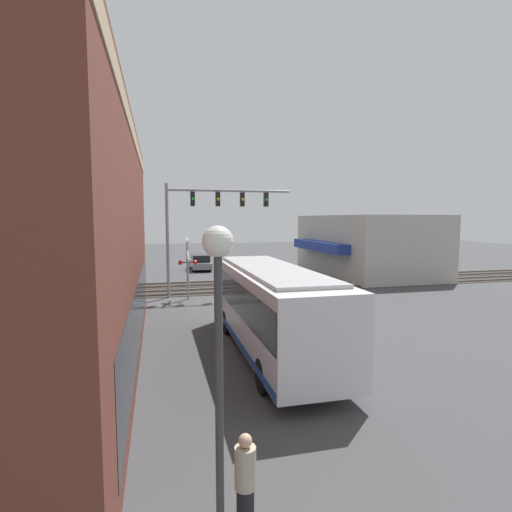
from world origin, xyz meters
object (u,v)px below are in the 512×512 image
(parked_car_black, at_px, (273,270))
(pedestrian_by_lamp, at_px, (245,484))
(crossing_signal, at_px, (188,262))
(streetlamp, at_px, (219,365))
(parked_car_grey, at_px, (200,263))
(city_bus, at_px, (271,306))

(parked_car_black, distance_m, pedestrian_by_lamp, 27.47)
(crossing_signal, relative_size, streetlamp, 0.78)
(parked_car_grey, distance_m, pedestrian_by_lamp, 33.19)
(city_bus, distance_m, crossing_signal, 11.00)
(parked_car_grey, bearing_deg, streetlamp, 174.52)
(crossing_signal, height_order, streetlamp, streetlamp)
(crossing_signal, distance_m, parked_car_grey, 14.40)
(parked_car_grey, relative_size, pedestrian_by_lamp, 2.86)
(crossing_signal, height_order, parked_car_grey, crossing_signal)
(parked_car_black, height_order, pedestrian_by_lamp, pedestrian_by_lamp)
(city_bus, relative_size, crossing_signal, 2.65)
(city_bus, xyz_separation_m, parked_car_grey, (24.90, -0.00, -1.07))
(city_bus, distance_m, parked_car_black, 18.88)
(city_bus, bearing_deg, crossing_signal, 11.70)
(city_bus, xyz_separation_m, streetlamp, (-8.48, 3.20, 1.15))
(crossing_signal, bearing_deg, parked_car_black, -46.28)
(city_bus, distance_m, parked_car_grey, 24.92)
(city_bus, relative_size, parked_car_grey, 2.11)
(parked_car_black, bearing_deg, city_bus, 163.35)
(city_bus, height_order, parked_car_black, city_bus)
(parked_car_grey, bearing_deg, pedestrian_by_lamp, 175.23)
(crossing_signal, bearing_deg, streetlamp, 177.10)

